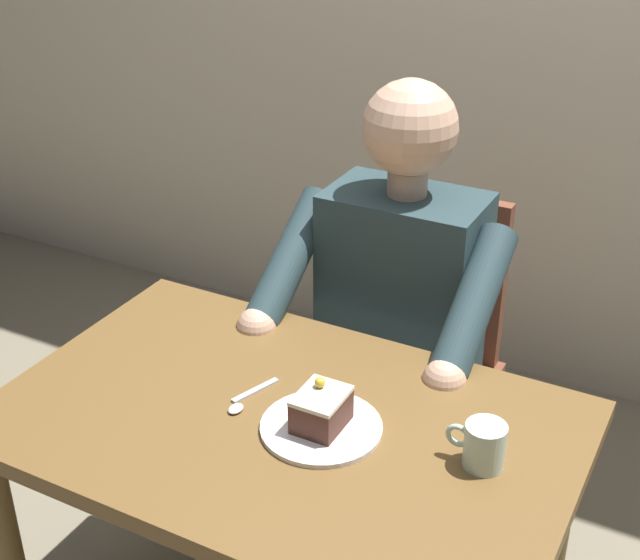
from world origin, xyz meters
The scene contains 7 objects.
dining_table centered at (0.00, 0.00, 0.63)m, with size 1.08×0.68×0.72m.
chair centered at (0.00, -0.66, 0.50)m, with size 0.42×0.42×0.90m.
seated_person centered at (0.00, -0.48, 0.64)m, with size 0.53×0.58×1.23m.
dessert_plate centered at (-0.08, 0.00, 0.73)m, with size 0.23×0.23×0.01m, color white.
cake_slice centered at (-0.08, 0.00, 0.77)m, with size 0.08×0.10×0.09m.
coffee_cup centered at (-0.37, -0.04, 0.77)m, with size 0.11×0.07×0.08m.
dessert_spoon centered at (0.09, -0.01, 0.73)m, with size 0.05×0.14×0.01m.
Camera 1 is at (-0.69, 1.15, 1.72)m, focal length 49.58 mm.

